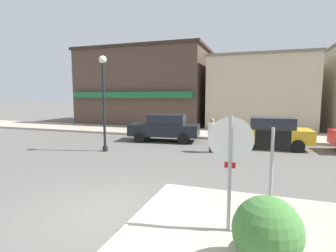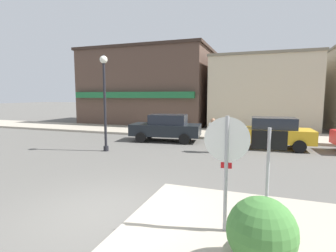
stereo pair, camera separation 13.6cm
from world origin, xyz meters
TOP-DOWN VIEW (x-y plane):
  - ground_plane at (0.00, 0.00)m, footprint 160.00×160.00m
  - kerb_far at (0.00, 12.74)m, footprint 80.00×4.00m
  - stop_sign at (2.72, -0.10)m, footprint 0.82×0.08m
  - one_way_sign at (3.43, 0.02)m, footprint 0.60×0.07m
  - planter at (3.35, -1.06)m, footprint 1.10×1.10m
  - lamp_post at (-3.69, 5.82)m, footprint 0.36×0.36m
  - parked_car_nearest at (-1.90, 9.39)m, footprint 4.17×2.23m
  - parked_car_second at (3.78, 9.24)m, footprint 4.08×2.03m
  - pedestrian_crossing_near at (1.20, 7.22)m, footprint 0.48×0.43m
  - building_corner_shop at (-6.89, 18.53)m, footprint 11.68×8.07m
  - building_storefront_left_near at (3.29, 18.91)m, footprint 7.96×7.94m

SIDE VIEW (x-z plane):
  - ground_plane at x=0.00m, z-range 0.00..0.00m
  - kerb_far at x=0.00m, z-range 0.00..0.15m
  - planter at x=3.35m, z-range -0.05..1.17m
  - parked_car_nearest at x=-1.90m, z-range 0.03..1.59m
  - parked_car_second at x=3.78m, z-range 0.03..1.59m
  - pedestrian_crossing_near at x=1.20m, z-range 0.06..1.67m
  - one_way_sign at x=3.43m, z-range 0.28..2.38m
  - stop_sign at x=2.72m, z-range 0.37..2.67m
  - building_storefront_left_near at x=3.29m, z-range 0.00..5.76m
  - lamp_post at x=-3.69m, z-range 0.69..5.23m
  - building_corner_shop at x=-6.89m, z-range 0.00..6.87m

